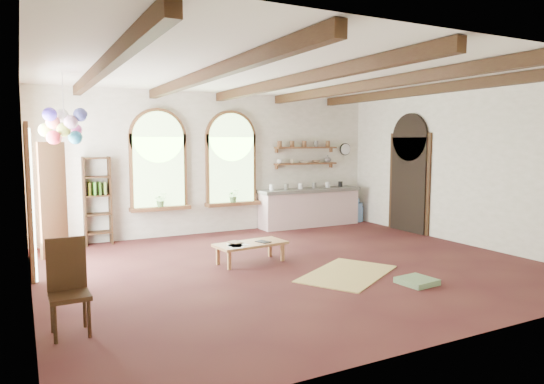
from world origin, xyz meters
TOP-DOWN VIEW (x-y plane):
  - floor at (0.00, 0.00)m, footprint 8.00×8.00m
  - ceiling_beams at (0.00, 0.00)m, footprint 6.20×6.80m
  - window_left at (-1.40, 3.43)m, footprint 1.30×0.28m
  - window_right at (0.30, 3.43)m, footprint 1.30×0.28m
  - left_doorway at (-3.95, 1.80)m, footprint 0.10×1.90m
  - right_doorway at (3.95, 1.50)m, footprint 0.10×1.30m
  - kitchen_counter at (2.30, 3.20)m, footprint 2.68×0.62m
  - wall_shelf_lower at (2.30, 3.38)m, footprint 1.70×0.24m
  - wall_shelf_upper at (2.30, 3.38)m, footprint 1.70×0.24m
  - wall_clock at (3.55, 3.45)m, footprint 0.32×0.04m
  - bookshelf at (-2.70, 3.32)m, footprint 0.53×0.32m
  - coffee_table at (-0.57, 0.52)m, footprint 1.30×0.70m
  - side_chair at (-3.65, -1.43)m, footprint 0.43×0.43m
  - floor_mat at (0.49, -0.86)m, footprint 2.02×1.79m
  - floor_cushion at (1.09, -1.77)m, footprint 0.52×0.52m
  - water_jug_a at (3.75, 3.20)m, footprint 0.33×0.33m
  - water_jug_b at (3.82, 3.20)m, footprint 0.27×0.27m
  - balloon_cluster at (-3.41, 1.50)m, footprint 0.72×0.76m
  - table_book at (-0.90, 0.59)m, footprint 0.25×0.30m
  - tablet at (-0.35, 0.47)m, footprint 0.25×0.30m
  - potted_plant_left at (-1.40, 3.32)m, footprint 0.27×0.23m
  - potted_plant_right at (0.30, 3.32)m, footprint 0.27×0.23m
  - shelf_cup_a at (1.55, 3.38)m, footprint 0.12×0.10m
  - shelf_cup_b at (1.90, 3.38)m, footprint 0.10×0.10m
  - shelf_bowl_a at (2.25, 3.38)m, footprint 0.22×0.22m
  - shelf_bowl_b at (2.60, 3.38)m, footprint 0.20×0.20m
  - shelf_vase at (2.95, 3.38)m, footprint 0.18×0.18m

SIDE VIEW (x-z plane):
  - floor at x=0.00m, z-range 0.00..0.00m
  - floor_mat at x=0.49m, z-range 0.00..0.02m
  - floor_cushion at x=1.09m, z-range 0.00..0.08m
  - water_jug_b at x=3.82m, z-range -0.04..0.48m
  - water_jug_a at x=3.75m, z-range -0.04..0.60m
  - side_chair at x=-3.65m, z-range -0.22..0.83m
  - coffee_table at x=-0.57m, z-range 0.14..0.49m
  - tablet at x=-0.35m, z-range 0.35..0.37m
  - table_book at x=-0.90m, z-range 0.35..0.38m
  - kitchen_counter at x=2.30m, z-range 0.01..0.95m
  - potted_plant_left at x=-1.40m, z-range 0.70..1.00m
  - potted_plant_right at x=0.30m, z-range 0.70..1.00m
  - bookshelf at x=-2.70m, z-range 0.00..1.80m
  - right_doorway at x=3.95m, z-range -0.10..2.30m
  - left_doorway at x=-3.95m, z-range -0.10..2.40m
  - wall_shelf_lower at x=2.30m, z-range 1.53..1.57m
  - shelf_bowl_a at x=2.25m, z-range 1.57..1.62m
  - shelf_bowl_b at x=2.60m, z-range 1.57..1.63m
  - shelf_cup_b at x=1.90m, z-range 1.57..1.66m
  - shelf_cup_a at x=1.55m, z-range 1.57..1.67m
  - window_left at x=-1.40m, z-range 0.53..2.73m
  - window_right at x=0.30m, z-range 0.53..2.73m
  - shelf_vase at x=2.95m, z-range 1.57..1.76m
  - wall_clock at x=3.55m, z-range 1.74..2.06m
  - wall_shelf_upper at x=2.30m, z-range 1.93..1.97m
  - balloon_cluster at x=-3.41m, z-range 1.77..2.91m
  - ceiling_beams at x=0.00m, z-range 3.01..3.19m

